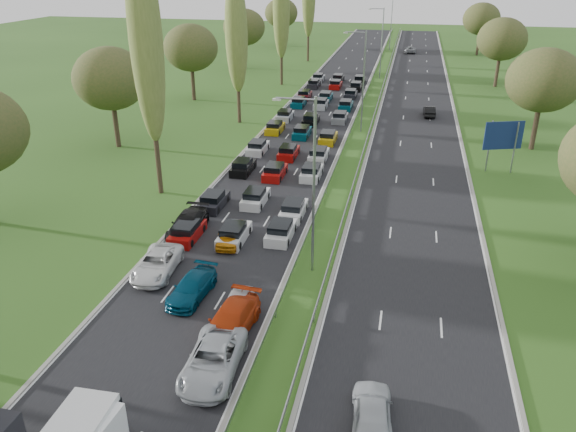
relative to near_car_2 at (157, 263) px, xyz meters
The scene contains 20 objects.
ground 40.94m from the near_car_2, 75.55° to the left, with size 260.00×260.00×0.00m, color #2B4F18.
near_carriageway 42.29m from the near_car_2, 85.30° to the left, with size 10.50×215.00×0.04m, color black.
far_carriageway 45.43m from the near_car_2, 68.07° to the left, with size 10.50×215.00×0.04m, color black.
central_reservation 43.36m from the near_car_2, 76.37° to the left, with size 2.36×215.00×0.32m.
lamp_columns 39.35m from the near_car_2, 74.82° to the left, with size 0.18×140.18×12.00m.
poplar_row 30.69m from the near_car_2, 101.76° to the left, with size 2.80×127.80×22.44m.
woodland_left 28.44m from the near_car_2, 126.19° to the left, with size 8.00×166.00×11.10m.
woodland_right 40.28m from the near_car_2, 41.52° to the left, with size 8.00×153.00×11.10m.
traffic_queue_fill 37.37m from the near_car_2, 84.63° to the left, with size 9.10×66.65×0.80m.
near_car_2 is the anchor object (origin of this frame).
near_car_3 6.26m from the near_car_2, 92.21° to the left, with size 2.18×5.37×1.56m, color black.
near_car_7 4.11m from the near_car_2, 34.20° to the right, with size 1.92×4.73×1.37m, color #053851.
near_car_8 6.41m from the near_car_2, 56.47° to the left, with size 1.68×4.16×1.42m, color orange.
near_car_10 11.30m from the near_car_2, 51.35° to the right, with size 2.61×5.66×1.57m, color #A6AAAF.
near_car_11 8.80m from the near_car_2, 38.04° to the right, with size 2.22×5.46×1.58m, color #A52B0A.
near_car_12 7.71m from the near_car_2, 29.18° to the right, with size 1.61×3.99×1.36m, color silver.
far_car_0 18.77m from the near_car_2, 35.27° to the right, with size 1.83×4.54×1.55m, color #ACB1B6.
far_car_1 50.67m from the near_car_2, 68.49° to the left, with size 1.45×4.16×1.37m, color black.
far_car_2 105.87m from the near_car_2, 81.82° to the left, with size 2.38×5.17×1.44m, color gray.
direction_sign 36.20m from the near_car_2, 45.90° to the left, with size 3.80×1.45×5.20m.
Camera 1 is at (9.97, 9.83, 19.48)m, focal length 35.00 mm.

